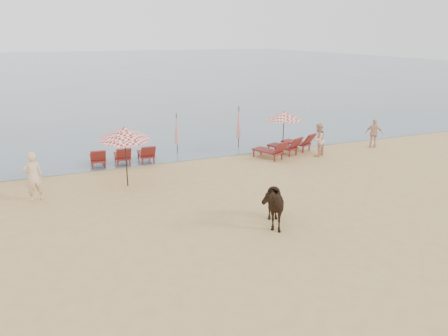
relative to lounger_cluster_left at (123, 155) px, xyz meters
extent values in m
plane|color=tan|center=(2.73, -10.60, -0.44)|extent=(120.00, 120.00, 0.00)
cube|color=#51606B|center=(2.73, 69.40, -0.44)|extent=(160.00, 140.00, 0.06)
cube|color=maroon|center=(-1.09, 0.30, -0.09)|extent=(0.74, 1.44, 0.08)
cube|color=maroon|center=(-1.14, -0.46, 0.20)|extent=(0.68, 0.50, 0.62)
cube|color=maroon|center=(0.01, 0.23, -0.09)|extent=(0.74, 1.44, 0.08)
cube|color=maroon|center=(-0.03, -0.52, 0.20)|extent=(0.68, 0.50, 0.62)
cube|color=maroon|center=(1.12, 0.16, -0.09)|extent=(0.74, 1.44, 0.08)
cube|color=maroon|center=(1.07, -0.59, 0.20)|extent=(0.68, 0.50, 0.62)
cube|color=maroon|center=(6.71, -1.64, -0.07)|extent=(1.21, 1.63, 0.08)
cube|color=maroon|center=(7.02, -2.37, 0.23)|extent=(0.82, 0.71, 0.65)
cube|color=maroon|center=(7.78, -1.19, -0.07)|extent=(1.21, 1.63, 0.08)
cube|color=maroon|center=(8.09, -1.92, 0.23)|extent=(0.82, 0.71, 0.65)
cube|color=maroon|center=(8.85, -0.74, -0.07)|extent=(1.21, 1.63, 0.08)
cube|color=maroon|center=(9.16, -1.47, 0.23)|extent=(0.82, 0.71, 0.65)
cylinder|color=black|center=(-0.37, -3.07, 0.66)|extent=(0.05, 0.05, 2.20)
cone|color=red|center=(-0.37, -3.07, 1.72)|extent=(1.95, 1.99, 0.66)
sphere|color=black|center=(-0.37, -3.07, 1.92)|extent=(0.08, 0.08, 0.08)
cylinder|color=black|center=(7.72, -1.32, 0.57)|extent=(0.04, 0.04, 2.02)
cone|color=red|center=(7.72, -1.32, 1.54)|extent=(1.80, 1.80, 0.40)
sphere|color=black|center=(7.72, -1.32, 1.72)|extent=(0.07, 0.07, 0.07)
cylinder|color=black|center=(2.90, 0.91, 0.59)|extent=(0.04, 0.04, 2.06)
cone|color=red|center=(2.90, 0.91, 0.84)|extent=(0.25, 0.25, 1.55)
cylinder|color=black|center=(6.28, 0.86, 0.67)|extent=(0.05, 0.05, 2.21)
cone|color=red|center=(6.28, 0.86, 0.93)|extent=(0.27, 0.27, 1.65)
imported|color=black|center=(3.07, -8.54, 0.32)|extent=(1.35, 1.95, 1.51)
imported|color=#E2B68D|center=(-3.75, -3.38, 0.48)|extent=(0.75, 0.57, 1.83)
imported|color=#E3AE8D|center=(9.19, -2.21, 0.38)|extent=(1.00, 0.93, 1.64)
imported|color=#DAA588|center=(12.91, -1.92, 0.32)|extent=(0.92, 0.85, 1.52)
camera|label=1|loc=(-3.19, -19.71, 5.39)|focal=35.00mm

